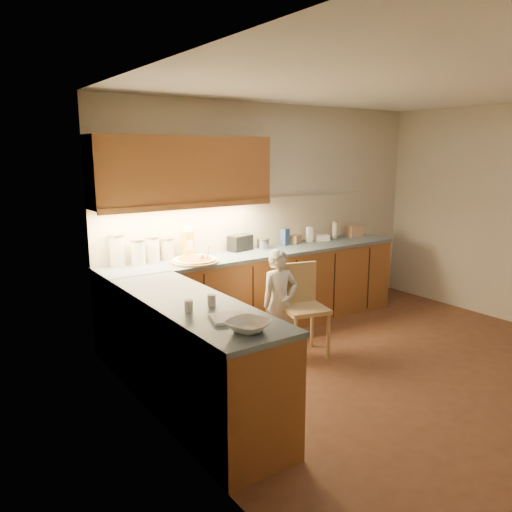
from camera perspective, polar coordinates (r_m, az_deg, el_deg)
name	(u,v)px	position (r m, az deg, el deg)	size (l,w,h in m)	color
room	(407,194)	(4.65, 16.88, 6.82)	(4.54, 4.50, 2.62)	#522E1C
l_counter	(244,308)	(5.19, -1.42, -5.91)	(3.77, 2.62, 0.92)	#92572A
backsplash	(248,223)	(5.92, -0.95, 3.76)	(3.75, 0.02, 0.58)	beige
upper_cabinets	(184,171)	(5.27, -8.26, 9.61)	(1.95, 0.36, 0.73)	#92572A
pizza_on_board	(195,260)	(5.18, -7.00, -0.50)	(0.50, 0.50, 0.20)	tan
child	(279,303)	(5.05, 2.70, -5.38)	(0.40, 0.26, 1.10)	silver
wooden_chair	(302,302)	(5.12, 5.24, -5.30)	(0.51, 0.51, 0.93)	tan
mixing_bowl	(248,326)	(3.21, -0.88, -7.98)	(0.28, 0.28, 0.07)	silver
canister_a	(117,250)	(5.14, -15.60, 0.64)	(0.16, 0.16, 0.32)	silver
canister_b	(138,252)	(5.15, -13.33, 0.45)	(0.15, 0.15, 0.26)	white
canister_c	(153,249)	(5.26, -11.73, 0.77)	(0.14, 0.14, 0.27)	white
canister_d	(167,249)	(5.35, -10.08, 0.84)	(0.14, 0.14, 0.24)	beige
oil_jug	(188,244)	(5.38, -7.82, 1.40)	(0.13, 0.11, 0.34)	gold
toaster	(240,243)	(5.76, -1.82, 1.51)	(0.30, 0.21, 0.18)	black
steel_pot	(263,243)	(5.88, 0.79, 1.46)	(0.16, 0.16, 0.12)	#A3A3A8
blue_box	(285,237)	(6.09, 3.35, 2.18)	(0.10, 0.07, 0.20)	#2E4E8B
card_box_a	(295,239)	(6.24, 4.53, 1.94)	(0.15, 0.11, 0.11)	tan
white_bottle	(309,235)	(6.34, 6.11, 2.45)	(0.06, 0.06, 0.19)	white
flat_pack	(322,238)	(6.47, 7.51, 2.09)	(0.18, 0.13, 0.07)	white
tall_jar	(335,230)	(6.61, 8.99, 2.95)	(0.07, 0.07, 0.23)	silver
card_box_b	(355,231)	(6.83, 11.20, 2.79)	(0.19, 0.15, 0.15)	tan
dough_cloth	(232,318)	(3.44, -2.80, -7.05)	(0.28, 0.22, 0.02)	white
spice_jar_a	(189,306)	(3.61, -7.70, -5.69)	(0.06, 0.06, 0.08)	silver
spice_jar_b	(212,300)	(3.73, -5.10, -5.07)	(0.06, 0.06, 0.08)	silver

